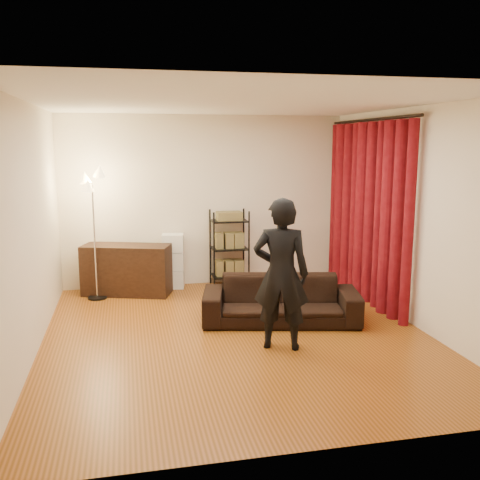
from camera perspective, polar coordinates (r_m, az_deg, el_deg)
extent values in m
plane|color=#934F1F|center=(6.47, -0.31, -10.13)|extent=(5.00, 5.00, 0.00)
plane|color=white|center=(6.08, -0.34, 14.46)|extent=(5.00, 5.00, 0.00)
plane|color=beige|center=(8.58, -3.75, 4.18)|extent=(5.00, 0.00, 5.00)
plane|color=beige|center=(3.76, 7.48, -3.74)|extent=(5.00, 0.00, 5.00)
plane|color=beige|center=(6.09, -21.53, 1.00)|extent=(0.00, 5.00, 5.00)
plane|color=beige|center=(6.95, 18.18, 2.26)|extent=(0.00, 5.00, 5.00)
cylinder|color=black|center=(7.84, 13.84, 12.35)|extent=(0.04, 2.65, 0.04)
imported|color=black|center=(6.87, 4.38, -6.40)|extent=(2.09, 1.17, 0.58)
imported|color=black|center=(5.88, 4.40, -3.64)|extent=(0.72, 0.59, 1.69)
cube|color=black|center=(8.25, -11.99, -3.12)|extent=(1.38, 0.86, 0.76)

